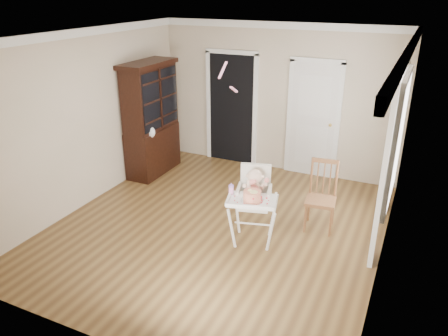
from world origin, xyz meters
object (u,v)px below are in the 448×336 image
at_px(high_chair, 254,197).
at_px(china_cabinet, 151,119).
at_px(sippy_cup, 231,189).
at_px(cake, 252,196).
at_px(dining_chair, 321,198).

bearing_deg(high_chair, china_cabinet, 135.05).
xyz_separation_m(sippy_cup, china_cabinet, (-2.36, 1.71, 0.20)).
distance_m(high_chair, cake, 0.32).
relative_size(high_chair, cake, 3.80).
distance_m(sippy_cup, dining_chair, 1.42).
height_order(sippy_cup, china_cabinet, china_cabinet).
height_order(cake, dining_chair, dining_chair).
relative_size(cake, china_cabinet, 0.14).
bearing_deg(cake, high_chair, 106.49).
xyz_separation_m(high_chair, dining_chair, (0.73, 0.76, -0.21)).
bearing_deg(cake, sippy_cup, 169.39).
xyz_separation_m(sippy_cup, dining_chair, (0.97, 0.97, -0.36)).
height_order(high_chair, china_cabinet, china_cabinet).
height_order(high_chair, cake, high_chair).
height_order(high_chair, sippy_cup, high_chair).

